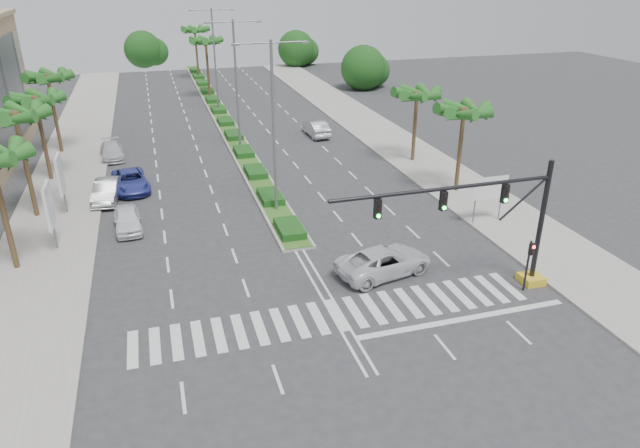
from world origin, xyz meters
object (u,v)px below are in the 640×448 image
object	(u,v)px
car_parked_b	(107,191)
car_right	(316,128)
car_parked_a	(127,220)
car_parked_c	(131,181)
car_parked_d	(112,151)
car_crossing	(384,261)

from	to	relation	value
car_parked_b	car_right	world-z (taller)	car_right
car_parked_a	car_parked_c	xyz separation A→B (m)	(0.18, 7.79, 0.02)
car_parked_d	car_right	bearing A→B (deg)	0.42
car_parked_d	car_parked_b	bearing A→B (deg)	-95.08
car_parked_a	car_parked_b	size ratio (longest dim) A/B	0.88
car_parked_d	car_crossing	distance (m)	31.72
car_parked_b	car_crossing	world-z (taller)	car_parked_b
car_parked_c	car_right	bearing A→B (deg)	23.26
car_parked_c	car_parked_b	bearing A→B (deg)	-140.34
car_parked_d	car_crossing	world-z (taller)	car_crossing
car_parked_a	car_crossing	distance (m)	17.70
car_parked_a	car_parked_c	bearing A→B (deg)	84.64
car_crossing	car_parked_b	bearing A→B (deg)	30.86
car_parked_a	car_parked_b	world-z (taller)	car_parked_b
car_right	car_parked_c	bearing A→B (deg)	29.36
car_parked_c	car_parked_d	world-z (taller)	car_parked_c
car_parked_b	car_crossing	distance (m)	22.80
car_parked_d	car_parked_c	bearing A→B (deg)	-84.47
car_parked_b	car_parked_c	bearing A→B (deg)	53.67
car_parked_b	car_crossing	bearing A→B (deg)	-39.97
car_crossing	car_right	size ratio (longest dim) A/B	1.17
car_parked_a	car_parked_d	size ratio (longest dim) A/B	0.88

